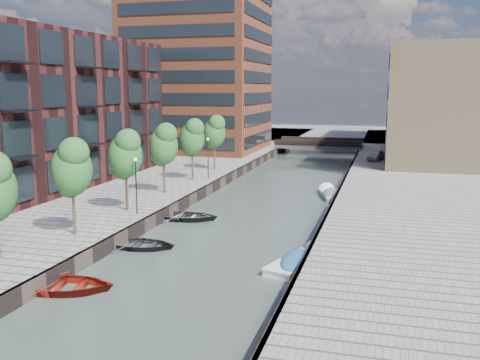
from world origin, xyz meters
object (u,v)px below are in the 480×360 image
at_px(tree_4, 163,144).
at_px(motorboat_3, 299,262).
at_px(tree_5, 192,137).
at_px(sloop_3, 185,219).
at_px(motorboat_4, 330,194).
at_px(car, 376,155).
at_px(bridge, 319,145).
at_px(tree_2, 72,166).
at_px(sloop_2, 64,291).
at_px(tree_3, 125,153).
at_px(sloop_1, 141,248).
at_px(tree_6, 214,131).
at_px(sloop_4, 186,220).

xyz_separation_m(tree_4, motorboat_3, (14.05, -13.22, -5.10)).
height_order(tree_5, sloop_3, tree_5).
relative_size(sloop_3, motorboat_4, 0.82).
bearing_deg(car, motorboat_4, -83.77).
bearing_deg(motorboat_3, bridge, 95.95).
distance_m(bridge, tree_2, 54.81).
bearing_deg(bridge, tree_5, -104.44).
distance_m(tree_5, sloop_2, 28.02).
bearing_deg(tree_4, tree_3, -90.00).
bearing_deg(bridge, sloop_3, -96.20).
height_order(motorboat_3, car, car).
bearing_deg(sloop_1, tree_4, 12.97).
distance_m(tree_5, sloop_3, 13.30).
height_order(bridge, sloop_1, bridge).
relative_size(tree_3, motorboat_4, 1.14).
height_order(tree_5, motorboat_4, tree_5).
relative_size(tree_2, tree_6, 1.00).
bearing_deg(sloop_4, tree_4, 32.26).
bearing_deg(tree_6, tree_2, -90.00).
xyz_separation_m(tree_3, tree_6, (0.00, 21.00, 0.00)).
distance_m(tree_3, car, 38.05).
bearing_deg(sloop_2, tree_3, 1.79).
relative_size(tree_5, sloop_4, 1.21).
xyz_separation_m(tree_4, motorboat_4, (13.67, 7.26, -5.11)).
bearing_deg(sloop_3, car, -30.77).
height_order(sloop_1, sloop_2, sloop_2).
bearing_deg(sloop_4, tree_2, 150.32).
relative_size(tree_4, motorboat_3, 1.12).
relative_size(bridge, car, 3.41).
relative_size(sloop_2, sloop_3, 1.20).
bearing_deg(motorboat_3, tree_5, 124.78).
bearing_deg(motorboat_4, motorboat_3, -88.95).
height_order(bridge, tree_4, tree_4).
distance_m(tree_2, motorboat_3, 14.96).
relative_size(tree_2, tree_5, 1.00).
distance_m(tree_2, sloop_4, 11.21).
distance_m(sloop_1, sloop_3, 7.99).
distance_m(tree_5, motorboat_4, 14.59).
bearing_deg(sloop_1, tree_3, 30.23).
xyz_separation_m(tree_6, car, (17.33, 12.68, -3.66)).
relative_size(sloop_4, car, 1.29).
height_order(tree_6, motorboat_3, tree_6).
bearing_deg(tree_5, motorboat_4, 1.08).
bearing_deg(sloop_1, motorboat_4, -30.16).
height_order(tree_6, sloop_2, tree_6).
relative_size(tree_6, sloop_3, 1.39).
xyz_separation_m(sloop_2, sloop_3, (0.36, 15.69, 0.00)).
distance_m(motorboat_3, car, 40.06).
bearing_deg(motorboat_4, sloop_2, -110.62).
height_order(tree_4, tree_6, same).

